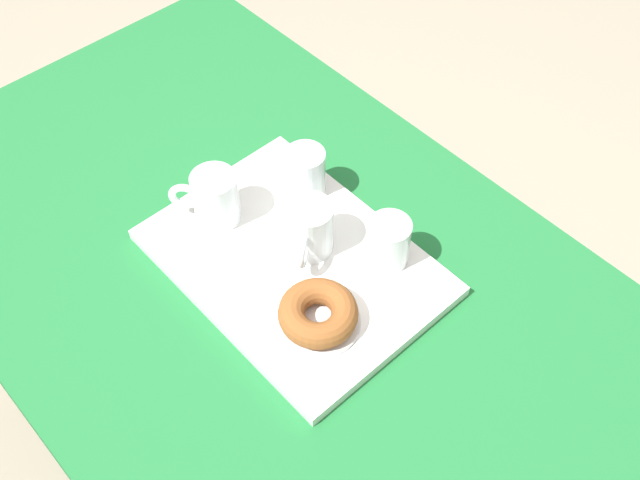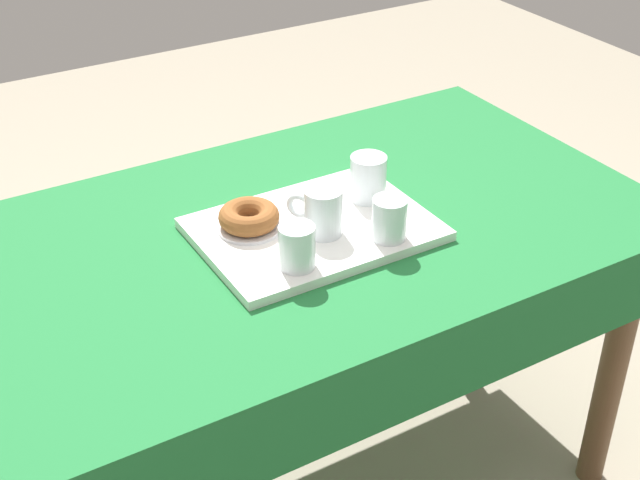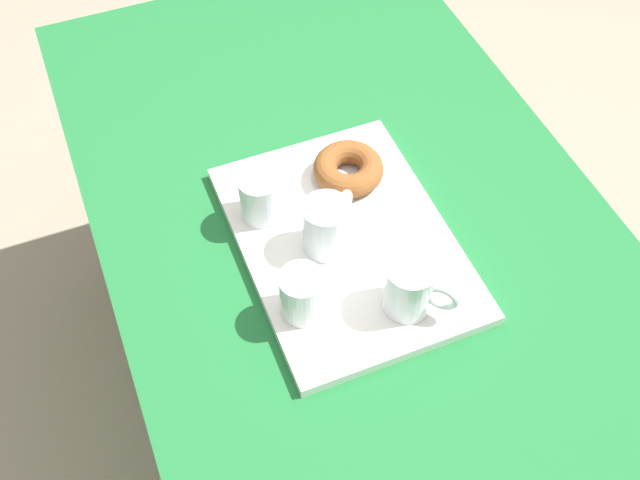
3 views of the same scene
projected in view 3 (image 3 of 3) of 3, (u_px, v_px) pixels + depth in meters
name	position (u px, v px, depth m)	size (l,w,h in m)	color
ground_plane	(347.00, 417.00, 1.88)	(6.00, 6.00, 0.00)	gray
dining_table	(358.00, 264.00, 1.36)	(1.48, 0.83, 0.75)	#1E6B33
serving_tray	(346.00, 242.00, 1.25)	(0.45, 0.33, 0.02)	white
tea_mug_left	(327.00, 227.00, 1.20)	(0.09, 0.10, 0.10)	white
tea_mug_right	(411.00, 288.00, 1.13)	(0.10, 0.10, 0.10)	white
water_glass_near	(302.00, 296.00, 1.13)	(0.07, 0.07, 0.08)	white
water_glass_far	(260.00, 199.00, 1.25)	(0.07, 0.07, 0.08)	white
donut_plate_left	(348.00, 178.00, 1.32)	(0.13, 0.13, 0.01)	silver
sugar_donut_left	(348.00, 169.00, 1.30)	(0.12, 0.12, 0.04)	brown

